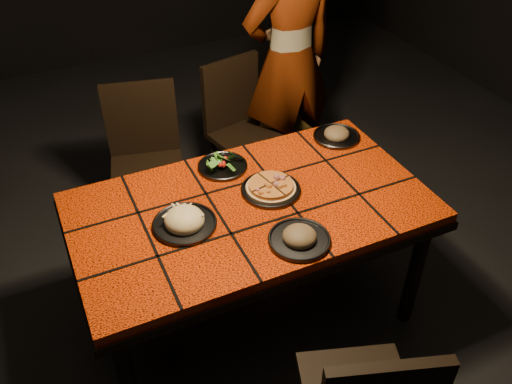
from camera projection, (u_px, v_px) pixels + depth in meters
name	position (u px, v px, depth m)	size (l,w,h in m)	color
room_shell	(250.00, 45.00, 1.98)	(6.04, 7.04, 3.08)	black
dining_table	(251.00, 217.00, 2.49)	(1.62, 0.92, 0.75)	red
chair_far_left	(145.00, 152.00, 3.17)	(0.50, 0.50, 0.92)	black
chair_far_right	(240.00, 121.00, 3.46)	(0.49, 0.49, 0.91)	black
diner	(289.00, 60.00, 3.35)	(0.64, 0.42, 1.74)	brown
plate_pizza	(271.00, 188.00, 2.50)	(0.28, 0.28, 0.04)	#35353A
plate_pasta	(184.00, 221.00, 2.31)	(0.28, 0.28, 0.09)	#35353A
plate_salad	(222.00, 164.00, 2.65)	(0.24, 0.24, 0.07)	#35353A
plate_mushroom_a	(300.00, 237.00, 2.23)	(0.26, 0.26, 0.09)	#35353A
plate_mushroom_b	(337.00, 134.00, 2.86)	(0.25, 0.25, 0.08)	#35353A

